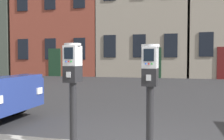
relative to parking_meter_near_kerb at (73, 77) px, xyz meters
name	(u,v)px	position (x,y,z in m)	size (l,w,h in m)	color
parking_meter_near_kerb	(73,77)	(0.00, 0.00, 0.00)	(0.22, 0.26, 1.40)	black
parking_meter_twin_adjacent	(150,81)	(0.99, 0.00, -0.02)	(0.22, 0.26, 1.38)	black
townhouse_brick_corner	(68,10)	(-8.14, 18.18, 4.55)	(7.09, 6.75, 11.30)	brown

